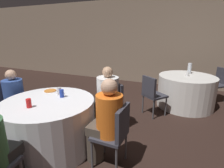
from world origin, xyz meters
name	(u,v)px	position (x,y,z in m)	size (l,w,h in m)	color
ground_plane	(64,149)	(0.00, 0.00, 0.00)	(16.00, 16.00, 0.00)	black
wall_back	(139,42)	(0.00, 4.18, 1.40)	(16.00, 0.06, 2.80)	gray
table_near	(50,124)	(-0.23, 0.02, 0.37)	(1.35, 1.35, 0.75)	silver
table_far	(186,91)	(1.62, 2.51, 0.37)	(1.28, 1.28, 0.75)	white
chair_near_northeast	(112,101)	(0.42, 0.88, 0.52)	(0.56, 0.56, 0.86)	#383842
chair_near_east	(116,131)	(0.85, 0.01, 0.52)	(0.41, 0.40, 0.86)	#383842
chair_near_west	(13,100)	(-1.30, 0.23, 0.52)	(0.47, 0.47, 0.86)	#383842
chair_far_northeast	(220,81)	(2.39, 3.23, 0.52)	(0.57, 0.57, 0.86)	#383842
chair_far_southwest	(152,92)	(0.97, 1.68, 0.52)	(0.56, 0.56, 0.86)	#383842
person_white_shirt	(105,99)	(0.33, 0.77, 0.61)	(0.50, 0.51, 1.16)	#282828
person_orange_shirt	(105,122)	(0.69, 0.01, 0.60)	(0.51, 0.34, 1.19)	#4C4238
person_blue_shirt	(17,100)	(-1.14, 0.20, 0.56)	(0.50, 0.38, 1.09)	black
pizza_plate_near	(50,91)	(-0.51, 0.38, 0.75)	(0.21, 0.21, 0.02)	white
soda_can_blue	(62,93)	(-0.14, 0.23, 0.81)	(0.07, 0.07, 0.12)	#1E38A5
soda_can_red	(29,103)	(-0.29, -0.26, 0.81)	(0.07, 0.07, 0.12)	red
soda_can_silver	(59,91)	(-0.25, 0.30, 0.81)	(0.07, 0.07, 0.12)	silver
bottle_far	(190,68)	(1.65, 2.79, 0.88)	(0.09, 0.09, 0.26)	silver
cup_far	(187,74)	(1.61, 2.48, 0.79)	(0.07, 0.07, 0.10)	white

